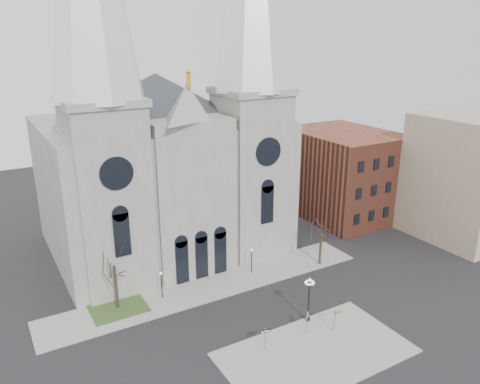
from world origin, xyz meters
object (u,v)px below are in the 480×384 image
stop_sign (307,318)px  street_name_sign (335,318)px  one_way_sign (265,335)px  globe_lamp (309,294)px

stop_sign → street_name_sign: stop_sign is taller
one_way_sign → street_name_sign: bearing=-1.4°
one_way_sign → globe_lamp: bearing=20.8°
globe_lamp → one_way_sign: (-6.53, -1.77, -1.56)m
stop_sign → globe_lamp: 2.60m
stop_sign → street_name_sign: (2.76, -1.07, -0.39)m
one_way_sign → street_name_sign: 7.88m
stop_sign → one_way_sign: 5.06m
globe_lamp → street_name_sign: (1.29, -2.73, -1.76)m
stop_sign → street_name_sign: 2.98m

